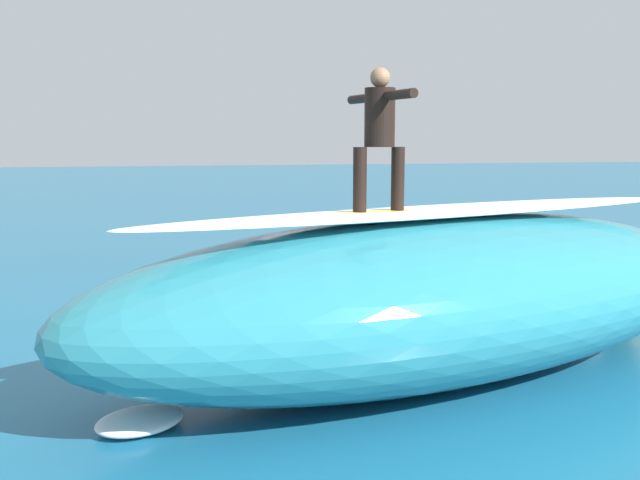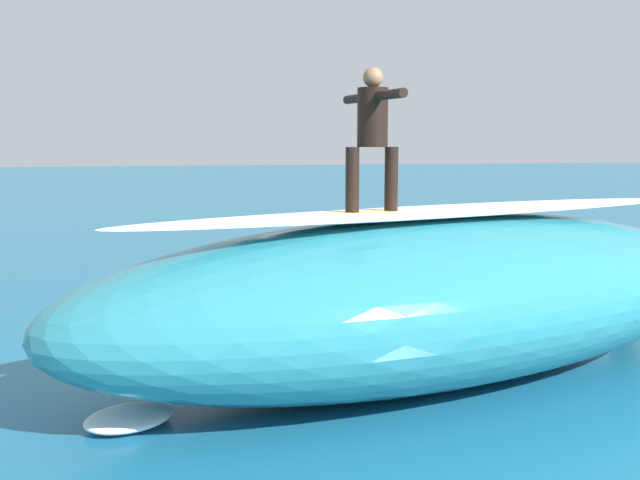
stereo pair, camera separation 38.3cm
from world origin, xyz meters
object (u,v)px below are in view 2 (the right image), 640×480
(surfboard_riding, at_px, (372,215))
(surfer_riding, at_px, (373,128))
(surfboard_paddling, at_px, (286,306))
(buoy_marker, at_px, (630,313))
(surfer_paddling, at_px, (281,293))

(surfboard_riding, xyz_separation_m, surfer_riding, (-0.00, 0.00, 0.89))
(surfboard_riding, distance_m, surfboard_paddling, 4.17)
(surfer_riding, height_order, buoy_marker, surfer_riding)
(surfboard_riding, height_order, buoy_marker, surfboard_riding)
(buoy_marker, bearing_deg, surfboard_paddling, -26.92)
(surfer_paddling, bearing_deg, surfer_riding, -22.85)
(surfer_riding, xyz_separation_m, surfboard_paddling, (0.37, -3.73, -2.71))
(surfboard_paddling, height_order, surfer_paddling, surfer_paddling)
(surfer_paddling, bearing_deg, buoy_marker, 32.87)
(surfboard_riding, bearing_deg, surfboard_paddling, -93.58)
(surfboard_paddling, distance_m, surfer_paddling, 0.22)
(surfboard_riding, xyz_separation_m, surfer_paddling, (0.44, -3.85, -1.64))
(surfboard_riding, relative_size, surfer_paddling, 1.29)
(buoy_marker, bearing_deg, surfboard_riding, 19.87)
(surfboard_riding, distance_m, surfer_riding, 0.89)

